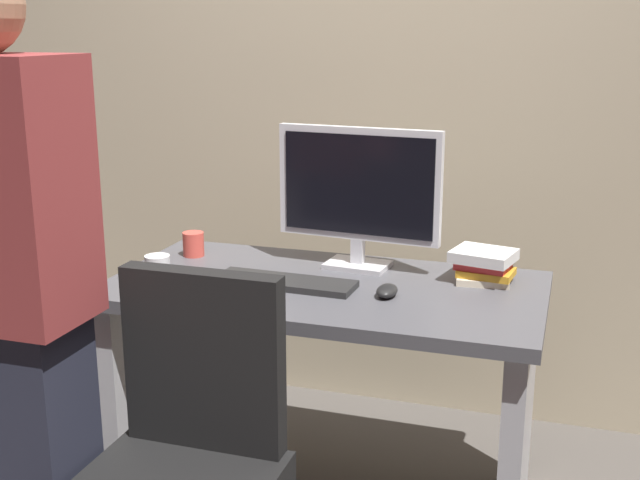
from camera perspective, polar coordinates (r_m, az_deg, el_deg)
wall_back at (r=3.12m, az=4.92°, el=15.03°), size 6.40×0.10×3.00m
desk at (r=2.55m, az=0.35°, el=-8.02°), size 1.32×0.69×0.73m
person_at_desk at (r=1.98m, az=-21.41°, el=-5.27°), size 0.40×0.24×1.64m
monitor at (r=2.57m, az=2.72°, el=3.54°), size 0.54×0.16×0.46m
keyboard at (r=2.45m, az=-2.47°, el=-2.99°), size 0.43×0.15×0.02m
mouse at (r=2.36m, az=4.74°, el=-3.59°), size 0.06×0.10×0.03m
cup_near_keyboard at (r=2.47m, az=-11.36°, el=-2.17°), size 0.08×0.08×0.10m
cup_by_monitor at (r=2.79m, az=-8.91°, el=-0.29°), size 0.07×0.07×0.08m
book_stack at (r=2.52m, az=11.48°, el=-1.76°), size 0.21×0.19×0.10m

